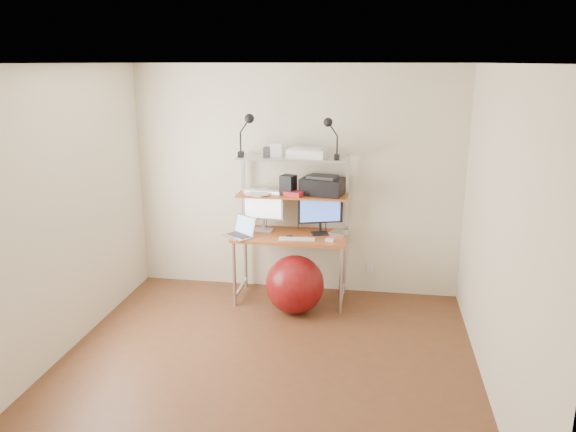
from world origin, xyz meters
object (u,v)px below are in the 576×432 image
(monitor_silver, at_px, (263,207))
(monitor_black, at_px, (320,212))
(laptop, at_px, (242,232))
(printer, at_px, (322,186))
(exercise_ball, at_px, (295,284))

(monitor_silver, relative_size, monitor_black, 1.03)
(laptop, xyz_separation_m, printer, (0.81, 0.29, 0.46))
(monitor_black, distance_m, printer, 0.28)
(printer, height_order, exercise_ball, printer)
(laptop, bearing_deg, exercise_ball, 21.26)
(printer, bearing_deg, exercise_ball, -102.67)
(exercise_ball, bearing_deg, printer, 64.80)
(laptop, height_order, printer, printer)
(monitor_silver, distance_m, monitor_black, 0.62)
(printer, distance_m, exercise_ball, 1.08)
(laptop, bearing_deg, printer, 57.93)
(monitor_silver, xyz_separation_m, printer, (0.63, 0.06, 0.24))
(printer, bearing_deg, laptop, -147.69)
(monitor_black, bearing_deg, printer, 66.59)
(monitor_silver, height_order, monitor_black, monitor_silver)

